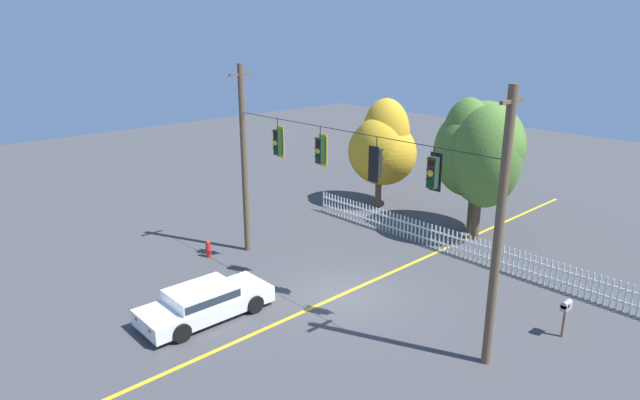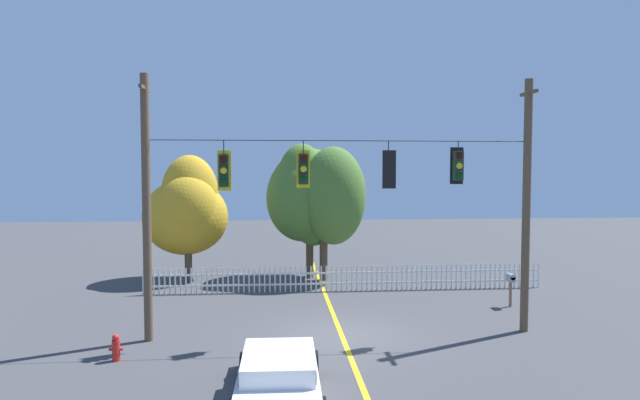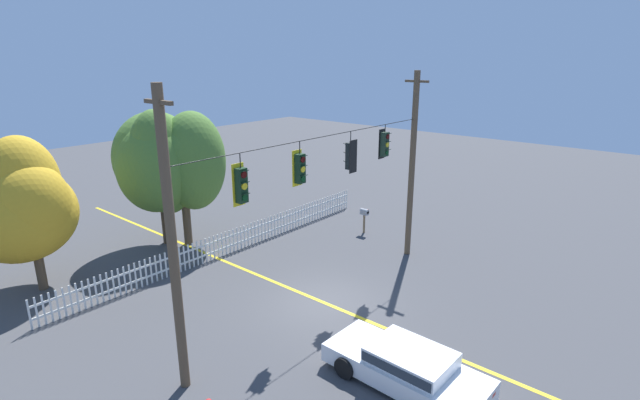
% 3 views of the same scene
% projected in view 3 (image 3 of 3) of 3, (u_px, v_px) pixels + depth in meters
% --- Properties ---
extents(ground, '(80.00, 80.00, 0.00)m').
position_uv_depth(ground, '(324.00, 303.00, 17.82)').
color(ground, '#424244').
extents(lane_centerline_stripe, '(0.16, 36.00, 0.01)m').
position_uv_depth(lane_centerline_stripe, '(324.00, 303.00, 17.82)').
color(lane_centerline_stripe, gold).
rests_on(lane_centerline_stripe, ground).
extents(signal_support_span, '(12.41, 1.10, 8.27)m').
position_uv_depth(signal_support_span, '(324.00, 195.00, 16.59)').
color(signal_support_span, brown).
rests_on(signal_support_span, ground).
extents(traffic_signal_westbound_side, '(0.43, 0.38, 1.57)m').
position_uv_depth(traffic_signal_westbound_side, '(241.00, 185.00, 13.57)').
color(traffic_signal_westbound_side, black).
extents(traffic_signal_southbound_primary, '(0.43, 0.38, 1.49)m').
position_uv_depth(traffic_signal_southbound_primary, '(300.00, 168.00, 15.36)').
color(traffic_signal_southbound_primary, black).
extents(traffic_signal_eastbound_side, '(0.43, 0.38, 1.51)m').
position_uv_depth(traffic_signal_eastbound_side, '(351.00, 156.00, 17.34)').
color(traffic_signal_eastbound_side, black).
extents(traffic_signal_northbound_secondary, '(0.43, 0.38, 1.38)m').
position_uv_depth(traffic_signal_northbound_secondary, '(384.00, 144.00, 18.98)').
color(traffic_signal_northbound_secondary, black).
extents(white_picket_fence, '(17.58, 0.06, 1.12)m').
position_uv_depth(white_picket_fence, '(233.00, 240.00, 22.31)').
color(white_picket_fence, silver).
rests_on(white_picket_fence, ground).
extents(autumn_maple_near_fence, '(4.11, 3.47, 6.06)m').
position_uv_depth(autumn_maple_near_fence, '(24.00, 206.00, 18.04)').
color(autumn_maple_near_fence, brown).
rests_on(autumn_maple_near_fence, ground).
extents(autumn_maple_mid, '(3.55, 3.46, 6.61)m').
position_uv_depth(autumn_maple_mid, '(156.00, 164.00, 21.82)').
color(autumn_maple_mid, brown).
rests_on(autumn_maple_mid, ground).
extents(autumn_oak_far_east, '(3.98, 3.69, 6.42)m').
position_uv_depth(autumn_oak_far_east, '(160.00, 161.00, 22.38)').
color(autumn_oak_far_east, '#473828').
rests_on(autumn_oak_far_east, ground).
extents(autumn_maple_far_west, '(3.30, 3.03, 6.45)m').
position_uv_depth(autumn_maple_far_west, '(189.00, 159.00, 22.33)').
color(autumn_maple_far_west, brown).
rests_on(autumn_maple_far_west, ground).
extents(parked_car, '(2.07, 4.66, 1.15)m').
position_uv_depth(parked_car, '(407.00, 366.00, 13.22)').
color(parked_car, white).
rests_on(parked_car, ground).
extents(roadside_mailbox, '(0.25, 0.44, 1.30)m').
position_uv_depth(roadside_mailbox, '(364.00, 213.00, 24.56)').
color(roadside_mailbox, brown).
rests_on(roadside_mailbox, ground).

